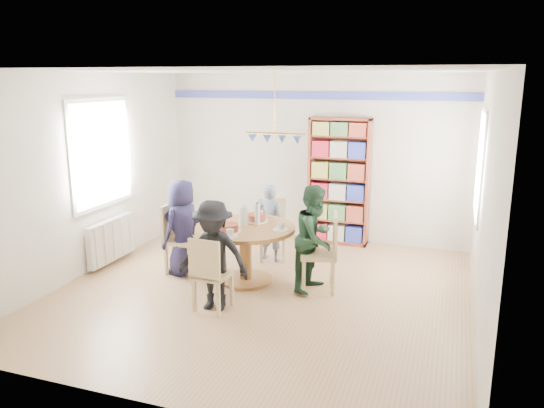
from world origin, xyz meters
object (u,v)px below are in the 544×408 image
at_px(chair_far, 272,226).
at_px(person_right, 315,238).
at_px(chair_left, 177,235).
at_px(chair_right, 325,249).
at_px(chair_near, 209,271).
at_px(person_left, 183,227).
at_px(radiator, 111,240).
at_px(person_near, 213,256).
at_px(person_far, 271,223).
at_px(dining_table, 245,241).
at_px(bookshelf, 339,183).

distance_m(chair_far, person_right, 1.32).
relative_size(chair_left, chair_right, 0.96).
height_order(chair_near, person_left, person_left).
relative_size(radiator, person_near, 0.77).
xyz_separation_m(chair_far, person_near, (-0.05, -1.90, 0.16)).
xyz_separation_m(chair_far, person_right, (0.90, -0.95, 0.18)).
distance_m(person_left, person_far, 1.32).
bearing_deg(radiator, chair_near, -26.23).
bearing_deg(chair_right, chair_left, -179.46).
distance_m(dining_table, person_left, 0.92).
relative_size(chair_far, bookshelf, 0.44).
bearing_deg(chair_far, bookshelf, 54.62).
height_order(radiator, dining_table, dining_table).
height_order(person_right, person_far, person_right).
height_order(chair_far, person_right, person_right).
height_order(radiator, chair_far, chair_far).
relative_size(chair_near, person_near, 0.69).
bearing_deg(chair_near, person_left, 131.31).
bearing_deg(chair_near, person_far, 87.92).
xyz_separation_m(chair_left, person_near, (1.00, -0.94, 0.12)).
xyz_separation_m(chair_right, chair_far, (-1.03, 0.94, -0.06)).
bearing_deg(dining_table, person_right, 2.01).
xyz_separation_m(chair_near, person_near, (0.02, 0.08, 0.16)).
bearing_deg(bookshelf, person_far, -123.37).
height_order(radiator, chair_left, chair_left).
distance_m(dining_table, person_right, 0.93).
bearing_deg(dining_table, person_near, -91.46).
height_order(chair_left, chair_right, chair_right).
xyz_separation_m(chair_far, chair_near, (-0.07, -1.99, -0.00)).
relative_size(chair_right, person_near, 0.77).
bearing_deg(person_left, person_right, 103.74).
relative_size(person_right, person_near, 1.04).
height_order(radiator, person_left, person_left).
height_order(dining_table, person_far, person_far).
bearing_deg(chair_right, person_right, -175.34).
relative_size(person_right, person_far, 1.19).
bearing_deg(chair_left, person_right, 0.26).
bearing_deg(radiator, chair_far, 24.82).
bearing_deg(chair_near, radiator, 153.77).
xyz_separation_m(person_left, person_far, (0.94, 0.91, -0.09)).
relative_size(chair_left, chair_far, 1.07).
distance_m(person_right, bookshelf, 2.05).
relative_size(dining_table, bookshelf, 0.64).
distance_m(dining_table, person_far, 0.91).
height_order(person_far, person_near, person_near).
xyz_separation_m(radiator, chair_left, (1.06, 0.02, 0.18)).
bearing_deg(chair_right, person_far, 140.02).
relative_size(chair_far, person_near, 0.69).
xyz_separation_m(radiator, person_right, (3.01, 0.02, 0.32)).
bearing_deg(bookshelf, chair_far, -125.38).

